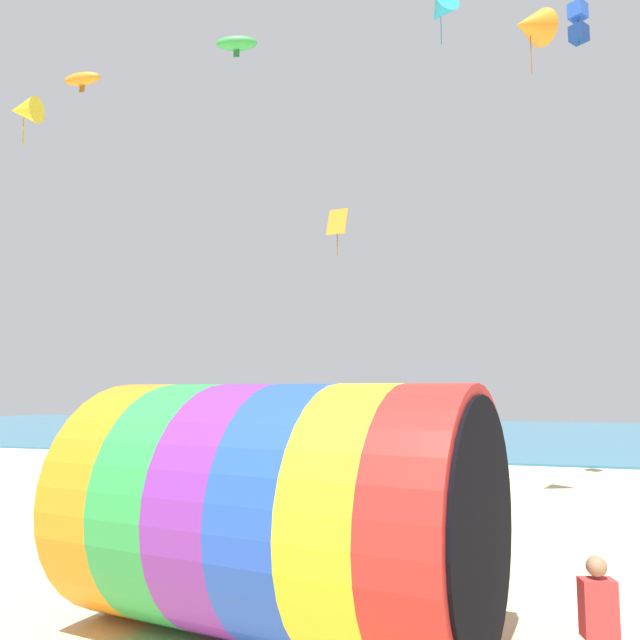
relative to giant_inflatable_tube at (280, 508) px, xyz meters
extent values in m
cube|color=teal|center=(1.08, 41.73, -1.71)|extent=(120.00, 40.00, 0.10)
cylinder|color=orange|center=(-2.38, 0.41, 0.00)|extent=(1.55, 3.62, 3.51)
cylinder|color=green|center=(-1.44, 0.25, 0.00)|extent=(1.55, 3.62, 3.51)
cylinder|color=purple|center=(-0.50, 0.09, 0.00)|extent=(1.55, 3.62, 3.51)
cylinder|color=blue|center=(0.45, -0.08, 0.00)|extent=(1.55, 3.62, 3.51)
cylinder|color=yellow|center=(1.39, -0.24, 0.00)|extent=(1.55, 3.62, 3.51)
cylinder|color=red|center=(2.33, -0.41, 0.00)|extent=(1.55, 3.62, 3.51)
cylinder|color=black|center=(2.83, -0.49, 0.00)|extent=(0.61, 3.19, 3.23)
cube|color=red|center=(4.01, -0.96, -0.65)|extent=(0.41, 0.31, 0.60)
sphere|color=#9E7051|center=(4.01, -0.96, -0.22)|extent=(0.22, 0.22, 0.22)
ellipsoid|color=orange|center=(-9.60, 7.28, 11.52)|extent=(1.31, 0.64, 0.57)
cube|color=#8F4F12|center=(-9.60, 7.28, 11.25)|extent=(0.18, 0.03, 0.33)
cone|color=#2DB2C6|center=(0.82, 16.23, 17.40)|extent=(1.73, 1.77, 1.37)
cylinder|color=#1B6B77|center=(0.82, 16.23, 16.48)|extent=(0.03, 0.03, 1.23)
cone|color=orange|center=(4.03, 10.01, 12.43)|extent=(1.72, 1.72, 1.32)
cylinder|color=#8F4F12|center=(4.03, 10.01, 11.51)|extent=(0.03, 0.03, 1.22)
cone|color=yellow|center=(-7.50, 2.76, 8.16)|extent=(0.75, 0.74, 0.65)
cylinder|color=olive|center=(-7.50, 2.76, 7.65)|extent=(0.03, 0.03, 0.69)
cube|color=blue|center=(5.89, 14.64, 15.38)|extent=(0.75, 0.75, 0.58)
cube|color=navy|center=(5.89, 14.64, 14.52)|extent=(0.75, 0.75, 0.58)
cylinder|color=black|center=(5.89, 14.64, 14.95)|extent=(0.02, 0.02, 1.54)
ellipsoid|color=green|center=(-4.93, 8.76, 12.74)|extent=(1.45, 0.91, 0.58)
cube|color=#1E642A|center=(-4.93, 8.76, 12.45)|extent=(0.19, 0.06, 0.35)
cube|color=orange|center=(-2.47, 11.89, 7.49)|extent=(0.74, 0.44, 0.97)
cylinder|color=#8F4F12|center=(-2.47, 11.89, 6.79)|extent=(0.03, 0.03, 1.02)
camera|label=1|loc=(3.23, -8.48, 1.67)|focal=35.00mm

